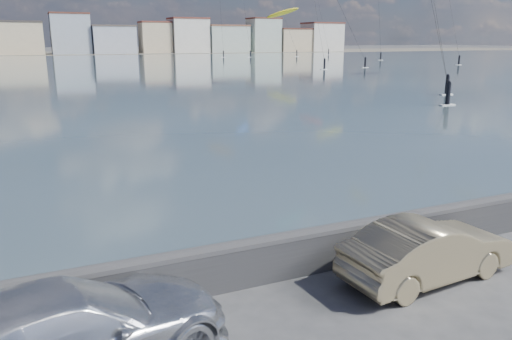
# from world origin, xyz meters

# --- Properties ---
(bay_water) EXTENTS (500.00, 177.00, 0.00)m
(bay_water) POSITION_xyz_m (0.00, 91.50, 0.01)
(bay_water) COLOR #3B505D
(bay_water) RESTS_ON ground
(far_shore_strip) EXTENTS (500.00, 60.00, 0.00)m
(far_shore_strip) POSITION_xyz_m (0.00, 200.00, 0.01)
(far_shore_strip) COLOR #4C473D
(far_shore_strip) RESTS_ON ground
(seawall) EXTENTS (400.00, 0.36, 1.08)m
(seawall) POSITION_xyz_m (0.00, 2.70, 0.58)
(seawall) COLOR #28282B
(seawall) RESTS_ON ground
(far_buildings) EXTENTS (240.79, 13.26, 14.60)m
(far_buildings) POSITION_xyz_m (1.31, 186.00, 6.03)
(far_buildings) COLOR #B2B7C6
(far_buildings) RESTS_ON ground
(car_silver) EXTENTS (5.90, 3.64, 1.60)m
(car_silver) POSITION_xyz_m (-3.64, 0.95, 0.80)
(car_silver) COLOR silver
(car_silver) RESTS_ON ground
(car_champagne) EXTENTS (4.23, 1.76, 1.36)m
(car_champagne) POSITION_xyz_m (3.98, 1.34, 0.68)
(car_champagne) COLOR tan
(car_champagne) RESTS_ON ground
(kitesurfer_2) EXTENTS (10.84, 10.72, 15.42)m
(kitesurfer_2) POSITION_xyz_m (70.09, 137.85, 12.95)
(kitesurfer_2) COLOR yellow
(kitesurfer_2) RESTS_ON ground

